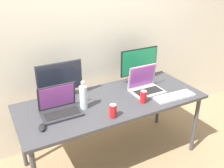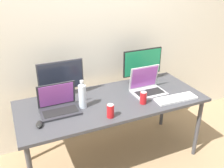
% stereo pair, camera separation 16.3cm
% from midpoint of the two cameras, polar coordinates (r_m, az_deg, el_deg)
% --- Properties ---
extents(ground_plane, '(16.00, 16.00, 0.00)m').
position_cam_midpoint_polar(ground_plane, '(2.96, 1.65, -16.37)').
color(ground_plane, '#9E7F5B').
extents(wall_back, '(7.00, 0.08, 2.60)m').
position_cam_midpoint_polar(wall_back, '(2.84, -3.28, 11.60)').
color(wall_back, silver).
rests_on(wall_back, ground).
extents(work_desk, '(1.89, 0.78, 0.74)m').
position_cam_midpoint_polar(work_desk, '(2.56, 1.83, -4.81)').
color(work_desk, '#424247').
rests_on(work_desk, ground).
extents(monitor_left, '(0.46, 0.18, 0.39)m').
position_cam_midpoint_polar(monitor_left, '(2.55, -9.78, 1.33)').
color(monitor_left, '#38383D').
rests_on(monitor_left, work_desk).
extents(monitor_center, '(0.48, 0.18, 0.39)m').
position_cam_midpoint_polar(monitor_center, '(2.90, 8.58, 4.49)').
color(monitor_center, black).
rests_on(monitor_center, work_desk).
extents(laptop_silver, '(0.36, 0.25, 0.26)m').
position_cam_midpoint_polar(laptop_silver, '(2.36, -10.14, -4.78)').
color(laptop_silver, '#2D2D33').
rests_on(laptop_silver, work_desk).
extents(laptop_secondary, '(0.34, 0.26, 0.27)m').
position_cam_midpoint_polar(laptop_secondary, '(2.71, 9.70, -0.60)').
color(laptop_secondary, '#B7B7BC').
rests_on(laptop_secondary, work_desk).
extents(keyboard_main, '(0.45, 0.16, 0.02)m').
position_cam_midpoint_polar(keyboard_main, '(2.64, 16.14, -3.25)').
color(keyboard_main, white).
rests_on(keyboard_main, work_desk).
extents(mouse_by_keyboard, '(0.08, 0.12, 0.03)m').
position_cam_midpoint_polar(mouse_by_keyboard, '(2.20, -14.23, -8.95)').
color(mouse_by_keyboard, black).
rests_on(mouse_by_keyboard, work_desk).
extents(water_bottle, '(0.07, 0.07, 0.28)m').
position_cam_midpoint_polar(water_bottle, '(2.36, -4.82, -2.56)').
color(water_bottle, silver).
rests_on(water_bottle, work_desk).
extents(soda_can_near_keyboard, '(0.07, 0.07, 0.13)m').
position_cam_midpoint_polar(soda_can_near_keyboard, '(2.23, 1.74, -6.21)').
color(soda_can_near_keyboard, red).
rests_on(soda_can_near_keyboard, work_desk).
extents(soda_can_by_laptop, '(0.07, 0.07, 0.13)m').
position_cam_midpoint_polar(soda_can_by_laptop, '(2.47, 9.06, -3.16)').
color(soda_can_by_laptop, red).
rests_on(soda_can_by_laptop, work_desk).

